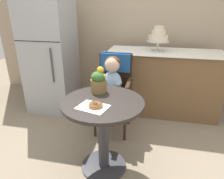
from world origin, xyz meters
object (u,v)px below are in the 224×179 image
Objects in this scene: wicker_chair at (114,80)px; seated_child at (112,82)px; donut_front at (96,105)px; flower_vase at (98,81)px; tiered_cake_stand at (158,37)px; cafe_table at (103,122)px; refrigerator at (50,53)px.

seated_child reaches higher than wicker_chair.
flower_vase is at bearing 100.85° from donut_front.
tiered_cake_stand is at bearing 42.42° from wicker_chair.
seated_child is (0.00, -0.16, 0.04)m from wicker_chair.
cafe_table is at bearing -108.55° from tiered_cake_stand.
wicker_chair is 3.95× the size of flower_vase.
refrigerator is (-1.00, 0.36, 0.21)m from wicker_chair.
cafe_table is 0.26m from donut_front.
tiered_cake_stand is at bearing 71.45° from cafe_table.
seated_child is 0.43× the size of refrigerator.
tiered_cake_stand is at bearing 71.92° from donut_front.
cafe_table is at bearing -85.47° from seated_child.
refrigerator is at bearing -172.33° from tiered_cake_stand.
refrigerator is at bearing 153.90° from wicker_chair.
wicker_chair is at bearing 93.59° from cafe_table.
refrigerator is (-1.05, 1.10, 0.34)m from cafe_table.
wicker_chair is 0.56× the size of refrigerator.
seated_child is 1.14m from refrigerator.
seated_child is 0.71m from donut_front.
seated_child is 0.43m from flower_vase.
seated_child is 2.18× the size of tiered_cake_stand.
tiered_cake_stand reaches higher than seated_child.
flower_vase is at bearing -43.38° from refrigerator.
donut_front is (0.02, -0.87, 0.10)m from wicker_chair.
flower_vase reaches higher than donut_front.
wicker_chair is 0.87m from donut_front.
cafe_table is 0.42× the size of refrigerator.
flower_vase is at bearing -95.89° from seated_child.
donut_front is 0.36× the size of tiered_cake_stand.
tiered_cake_stand is 1.52m from refrigerator.
seated_child reaches higher than cafe_table.
donut_front is 0.33m from flower_vase.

